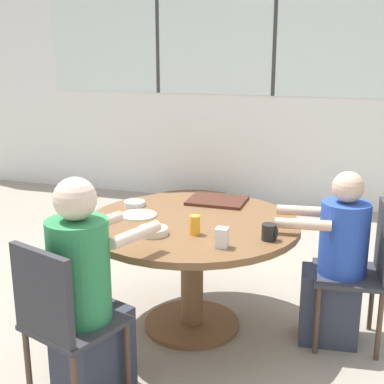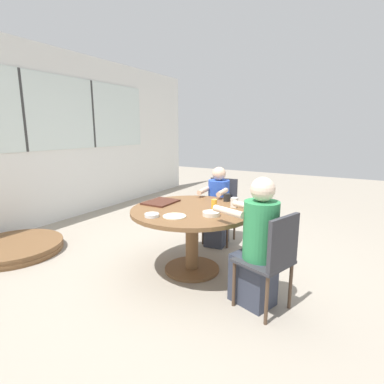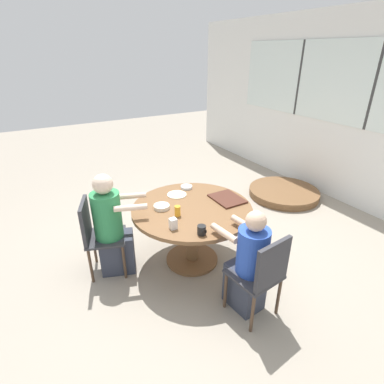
{
  "view_description": "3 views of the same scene",
  "coord_description": "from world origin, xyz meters",
  "px_view_note": "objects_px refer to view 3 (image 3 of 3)",
  "views": [
    {
      "loc": [
        0.92,
        -2.91,
        1.72
      ],
      "look_at": [
        0.0,
        0.0,
        0.88
      ],
      "focal_mm": 50.0,
      "sensor_mm": 36.0,
      "label": 1
    },
    {
      "loc": [
        -2.66,
        -1.54,
        1.52
      ],
      "look_at": [
        0.0,
        0.0,
        0.88
      ],
      "focal_mm": 28.0,
      "sensor_mm": 36.0,
      "label": 2
    },
    {
      "loc": [
        2.46,
        -1.41,
        2.23
      ],
      "look_at": [
        0.0,
        0.0,
        0.88
      ],
      "focal_mm": 28.0,
      "sensor_mm": 36.0,
      "label": 3
    }
  ],
  "objects_px": {
    "person_man_blue_shirt": "(112,229)",
    "milk_carton_small": "(173,224)",
    "chair_for_man_blue_shirt": "(96,231)",
    "coffee_mug": "(202,230)",
    "juice_glass": "(178,211)",
    "bowl_white_shallow": "(162,207)",
    "chair_for_woman_green_shirt": "(263,272)",
    "folded_table_stack": "(284,193)",
    "bowl_cereal": "(186,187)",
    "person_woman_green_shirt": "(248,266)"
  },
  "relations": [
    {
      "from": "bowl_white_shallow",
      "to": "folded_table_stack",
      "type": "xyz_separation_m",
      "value": [
        -0.57,
        2.48,
        -0.66
      ]
    },
    {
      "from": "person_man_blue_shirt",
      "to": "juice_glass",
      "type": "bearing_deg",
      "value": 77.34
    },
    {
      "from": "person_man_blue_shirt",
      "to": "folded_table_stack",
      "type": "xyz_separation_m",
      "value": [
        -0.42,
        2.99,
        -0.46
      ]
    },
    {
      "from": "person_man_blue_shirt",
      "to": "juice_glass",
      "type": "distance_m",
      "value": 0.73
    },
    {
      "from": "coffee_mug",
      "to": "juice_glass",
      "type": "relative_size",
      "value": 0.82
    },
    {
      "from": "chair_for_man_blue_shirt",
      "to": "bowl_white_shallow",
      "type": "height_order",
      "value": "chair_for_man_blue_shirt"
    },
    {
      "from": "person_man_blue_shirt",
      "to": "coffee_mug",
      "type": "distance_m",
      "value": 1.03
    },
    {
      "from": "chair_for_man_blue_shirt",
      "to": "person_woman_green_shirt",
      "type": "bearing_deg",
      "value": 61.07
    },
    {
      "from": "coffee_mug",
      "to": "chair_for_woman_green_shirt",
      "type": "bearing_deg",
      "value": 30.06
    },
    {
      "from": "chair_for_man_blue_shirt",
      "to": "milk_carton_small",
      "type": "distance_m",
      "value": 0.89
    },
    {
      "from": "person_woman_green_shirt",
      "to": "bowl_cereal",
      "type": "height_order",
      "value": "person_woman_green_shirt"
    },
    {
      "from": "person_man_blue_shirt",
      "to": "chair_for_man_blue_shirt",
      "type": "bearing_deg",
      "value": -90.0
    },
    {
      "from": "person_man_blue_shirt",
      "to": "milk_carton_small",
      "type": "xyz_separation_m",
      "value": [
        0.56,
        0.44,
        0.23
      ]
    },
    {
      "from": "chair_for_woman_green_shirt",
      "to": "juice_glass",
      "type": "distance_m",
      "value": 1.02
    },
    {
      "from": "bowl_white_shallow",
      "to": "bowl_cereal",
      "type": "bearing_deg",
      "value": 123.76
    },
    {
      "from": "chair_for_woman_green_shirt",
      "to": "milk_carton_small",
      "type": "xyz_separation_m",
      "value": [
        -0.73,
        -0.48,
        0.24
      ]
    },
    {
      "from": "chair_for_man_blue_shirt",
      "to": "coffee_mug",
      "type": "relative_size",
      "value": 9.68
    },
    {
      "from": "bowl_white_shallow",
      "to": "juice_glass",
      "type": "bearing_deg",
      "value": 19.13
    },
    {
      "from": "chair_for_woman_green_shirt",
      "to": "bowl_cereal",
      "type": "relative_size",
      "value": 6.21
    },
    {
      "from": "chair_for_woman_green_shirt",
      "to": "chair_for_man_blue_shirt",
      "type": "xyz_separation_m",
      "value": [
        -1.35,
        -1.08,
        0.0
      ]
    },
    {
      "from": "coffee_mug",
      "to": "juice_glass",
      "type": "bearing_deg",
      "value": -175.27
    },
    {
      "from": "chair_for_woman_green_shirt",
      "to": "folded_table_stack",
      "type": "xyz_separation_m",
      "value": [
        -1.72,
        2.07,
        -0.45
      ]
    },
    {
      "from": "chair_for_woman_green_shirt",
      "to": "person_woman_green_shirt",
      "type": "bearing_deg",
      "value": 90.0
    },
    {
      "from": "chair_for_man_blue_shirt",
      "to": "milk_carton_small",
      "type": "relative_size",
      "value": 8.15
    },
    {
      "from": "person_man_blue_shirt",
      "to": "bowl_white_shallow",
      "type": "bearing_deg",
      "value": 93.3
    },
    {
      "from": "folded_table_stack",
      "to": "chair_for_man_blue_shirt",
      "type": "bearing_deg",
      "value": -83.32
    },
    {
      "from": "folded_table_stack",
      "to": "coffee_mug",
      "type": "bearing_deg",
      "value": -63.0
    },
    {
      "from": "person_woman_green_shirt",
      "to": "folded_table_stack",
      "type": "height_order",
      "value": "person_woman_green_shirt"
    },
    {
      "from": "person_woman_green_shirt",
      "to": "bowl_white_shallow",
      "type": "xyz_separation_m",
      "value": [
        -0.99,
        -0.39,
        0.25
      ]
    },
    {
      "from": "milk_carton_small",
      "to": "folded_table_stack",
      "type": "bearing_deg",
      "value": 111.18
    },
    {
      "from": "chair_for_man_blue_shirt",
      "to": "person_woman_green_shirt",
      "type": "xyz_separation_m",
      "value": [
        1.19,
        1.06,
        -0.04
      ]
    },
    {
      "from": "milk_carton_small",
      "to": "folded_table_stack",
      "type": "xyz_separation_m",
      "value": [
        -0.99,
        2.55,
        -0.69
      ]
    },
    {
      "from": "juice_glass",
      "to": "milk_carton_small",
      "type": "height_order",
      "value": "juice_glass"
    },
    {
      "from": "bowl_white_shallow",
      "to": "bowl_cereal",
      "type": "relative_size",
      "value": 1.22
    },
    {
      "from": "bowl_white_shallow",
      "to": "coffee_mug",
      "type": "bearing_deg",
      "value": 9.92
    },
    {
      "from": "person_man_blue_shirt",
      "to": "coffee_mug",
      "type": "bearing_deg",
      "value": 57.97
    },
    {
      "from": "juice_glass",
      "to": "folded_table_stack",
      "type": "xyz_separation_m",
      "value": [
        -0.79,
        2.4,
        -0.7
      ]
    },
    {
      "from": "bowl_cereal",
      "to": "milk_carton_small",
      "type": "bearing_deg",
      "value": -36.7
    },
    {
      "from": "chair_for_man_blue_shirt",
      "to": "juice_glass",
      "type": "relative_size",
      "value": 7.94
    },
    {
      "from": "chair_for_man_blue_shirt",
      "to": "person_man_blue_shirt",
      "type": "distance_m",
      "value": 0.16
    },
    {
      "from": "person_woman_green_shirt",
      "to": "coffee_mug",
      "type": "relative_size",
      "value": 11.74
    },
    {
      "from": "person_woman_green_shirt",
      "to": "milk_carton_small",
      "type": "bearing_deg",
      "value": 122.56
    },
    {
      "from": "person_woman_green_shirt",
      "to": "bowl_white_shallow",
      "type": "distance_m",
      "value": 1.09
    },
    {
      "from": "person_man_blue_shirt",
      "to": "milk_carton_small",
      "type": "bearing_deg",
      "value": 57.49
    },
    {
      "from": "bowl_white_shallow",
      "to": "folded_table_stack",
      "type": "distance_m",
      "value": 2.63
    },
    {
      "from": "person_woman_green_shirt",
      "to": "folded_table_stack",
      "type": "relative_size",
      "value": 0.92
    },
    {
      "from": "person_woman_green_shirt",
      "to": "person_man_blue_shirt",
      "type": "height_order",
      "value": "person_man_blue_shirt"
    },
    {
      "from": "person_woman_green_shirt",
      "to": "coffee_mug",
      "type": "bearing_deg",
      "value": 122.06
    },
    {
      "from": "coffee_mug",
      "to": "folded_table_stack",
      "type": "relative_size",
      "value": 0.08
    },
    {
      "from": "person_man_blue_shirt",
      "to": "bowl_white_shallow",
      "type": "relative_size",
      "value": 6.78
    }
  ]
}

